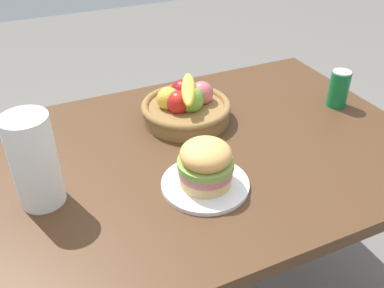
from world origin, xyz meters
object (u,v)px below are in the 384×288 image
Objects in this scene: sandwich at (206,163)px; paper_towel_roll at (34,161)px; soda_can at (339,89)px; plate at (205,184)px; fruit_basket at (186,106)px.

paper_towel_roll is (-0.39, 0.12, 0.05)m from sandwich.
paper_towel_roll is (-0.99, -0.08, 0.06)m from soda_can.
sandwich reaches higher than soda_can.
fruit_basket is (0.09, 0.33, 0.04)m from plate.
sandwich is 0.63m from soda_can.
soda_can is 0.53× the size of paper_towel_roll.
soda_can is at bearing 4.84° from paper_towel_roll.
fruit_basket is at bearing 74.36° from sandwich.
paper_towel_roll reaches higher than soda_can.
fruit_basket reaches higher than plate.
plate is 0.79× the size of fruit_basket.
soda_can is (0.60, 0.20, 0.06)m from plate.
soda_can is at bearing -14.21° from fruit_basket.
sandwich is (0.00, 0.00, 0.07)m from plate.
sandwich reaches higher than fruit_basket.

